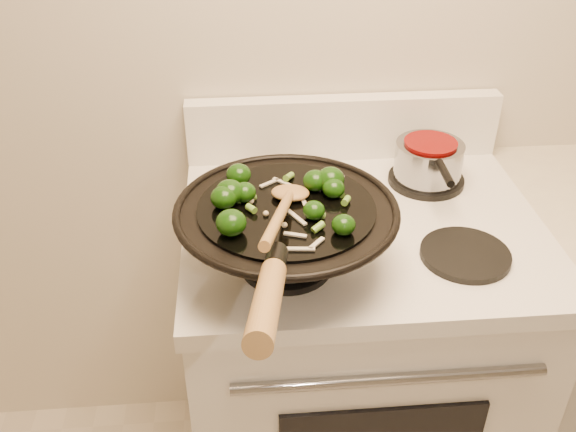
{
  "coord_description": "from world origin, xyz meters",
  "views": [
    {
      "loc": [
        -0.56,
        0.02,
        1.7
      ],
      "look_at": [
        -0.47,
        1.03,
        1.03
      ],
      "focal_mm": 40.0,
      "sensor_mm": 36.0,
      "label": 1
    }
  ],
  "objects": [
    {
      "name": "stove",
      "position": [
        -0.3,
        1.17,
        0.47
      ],
      "size": [
        0.78,
        0.67,
        1.08
      ],
      "color": "white",
      "rests_on": "ground"
    },
    {
      "name": "wok",
      "position": [
        -0.48,
        1.01,
        1.0
      ],
      "size": [
        0.42,
        0.7,
        0.27
      ],
      "color": "black",
      "rests_on": "stove"
    },
    {
      "name": "stirfry",
      "position": [
        -0.5,
        1.03,
        1.08
      ],
      "size": [
        0.27,
        0.26,
        0.05
      ],
      "color": "#113408",
      "rests_on": "wok"
    },
    {
      "name": "wooden_spoon",
      "position": [
        -0.48,
        0.97,
        1.1
      ],
      "size": [
        0.11,
        0.33,
        0.11
      ],
      "color": "olive",
      "rests_on": "wok"
    },
    {
      "name": "saucepan",
      "position": [
        -0.12,
        1.32,
        0.98
      ],
      "size": [
        0.16,
        0.26,
        0.09
      ],
      "color": "gray",
      "rests_on": "stove"
    }
  ]
}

